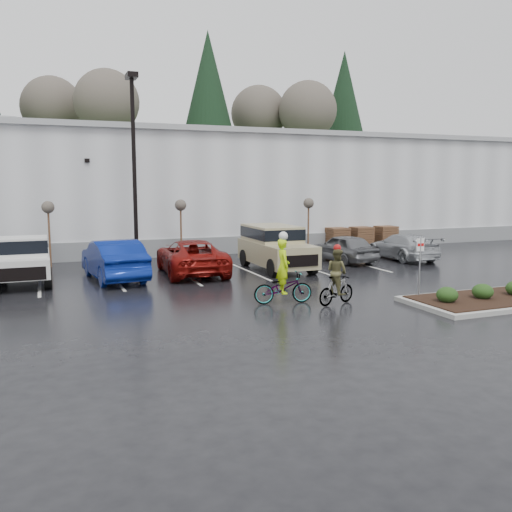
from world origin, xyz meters
name	(u,v)px	position (x,y,z in m)	size (l,w,h in m)	color
ground	(325,311)	(0.00, 0.00, 0.00)	(120.00, 120.00, 0.00)	black
warehouse	(171,189)	(0.00, 21.99, 3.65)	(60.50, 15.50, 7.20)	#B9BBBE
wooded_ridge	(124,193)	(0.00, 45.00, 3.00)	(80.00, 25.00, 6.00)	#23441C
lamppost	(134,149)	(-4.00, 12.00, 5.69)	(0.50, 1.00, 9.22)	black
sapling_west	(48,211)	(-8.00, 13.00, 2.73)	(0.60, 0.60, 3.20)	#523220
sapling_mid	(181,208)	(-1.50, 13.00, 2.73)	(0.60, 0.60, 3.20)	#523220
sapling_east	(309,206)	(6.00, 13.00, 2.73)	(0.60, 0.60, 3.20)	#523220
pallet_stack_a	(337,238)	(8.50, 14.00, 0.68)	(1.20, 1.20, 1.35)	#523220
pallet_stack_b	(361,237)	(10.20, 14.00, 0.68)	(1.20, 1.20, 1.35)	#523220
pallet_stack_c	(385,236)	(12.00, 14.00, 0.68)	(1.20, 1.20, 1.35)	#523220
shrub_a	(447,295)	(4.00, -1.00, 0.41)	(0.70, 0.70, 0.52)	black
shrub_b	(483,291)	(5.50, -1.00, 0.41)	(0.70, 0.70, 0.52)	black
fire_lane_sign	(420,260)	(3.80, 0.20, 1.41)	(0.30, 0.05, 2.20)	gray
pickup_white	(23,259)	(-9.08, 8.92, 0.98)	(2.10, 5.20, 1.96)	silver
car_blue	(114,260)	(-5.55, 8.30, 0.85)	(1.80, 5.18, 1.71)	navy
car_red	(191,257)	(-2.14, 8.51, 0.77)	(2.57, 5.57, 1.55)	maroon
suv_tan	(277,248)	(1.90, 8.19, 1.03)	(2.20, 5.10, 2.06)	tan
car_grey	(343,248)	(6.14, 9.25, 0.72)	(1.71, 4.24, 1.45)	slate
car_far_silver	(403,247)	(9.53, 8.88, 0.69)	(1.94, 4.78, 1.39)	#B2B6BB
cyclist_hivis	(283,281)	(-0.79, 1.50, 0.75)	(2.10, 0.99, 2.45)	#3F3F44
cyclist_olive	(337,282)	(0.81, 0.69, 0.76)	(1.64, 0.91, 2.04)	#3F3F44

